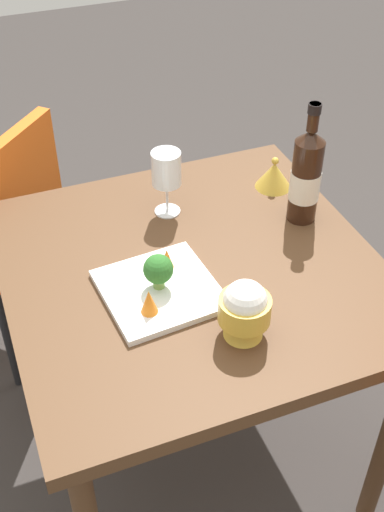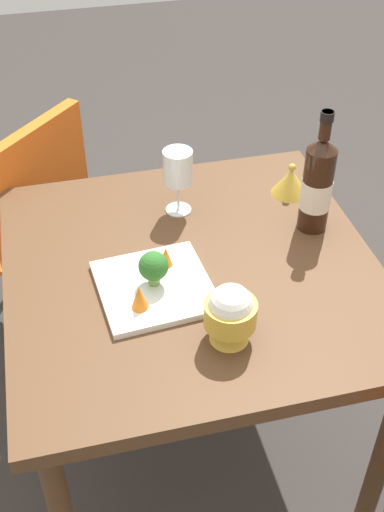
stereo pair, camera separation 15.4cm
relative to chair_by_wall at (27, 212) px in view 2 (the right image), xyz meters
name	(u,v)px [view 2 (the right image)]	position (x,y,z in m)	size (l,w,h in m)	color
ground_plane	(192,445)	(0.62, 0.39, -0.53)	(8.00, 8.00, 0.00)	#383330
dining_table	(192,292)	(0.62, 0.39, 0.12)	(0.88, 0.88, 0.74)	brown
chair_by_wall	(27,212)	(0.00, 0.00, 0.00)	(0.57, 0.57, 0.85)	orange
wine_bottle	(317,185)	(0.54, 0.72, 0.34)	(0.08, 0.08, 0.32)	black
wine_glass	(178,169)	(0.39, 0.41, 0.34)	(0.08, 0.08, 0.18)	white
rice_bowl	(230,313)	(0.86, 0.41, 0.28)	(0.11, 0.11, 0.14)	gold
rice_bowl_lid	(290,181)	(0.38, 0.72, 0.25)	(0.10, 0.10, 0.09)	gold
serving_plate	(155,287)	(0.68, 0.29, 0.22)	(0.27, 0.27, 0.02)	white
broccoli_floret	(153,267)	(0.67, 0.29, 0.27)	(0.07, 0.07, 0.09)	#729E4C
carrot_garnish_left	(166,255)	(0.61, 0.33, 0.25)	(0.03, 0.03, 0.05)	orange
carrot_garnish_right	(139,297)	(0.74, 0.24, 0.25)	(0.04, 0.04, 0.06)	orange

